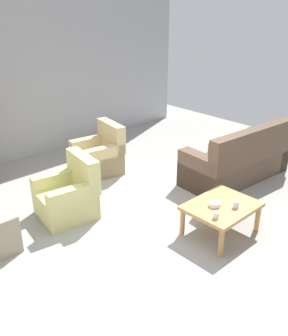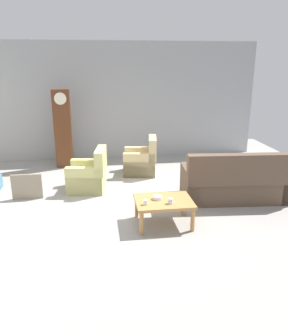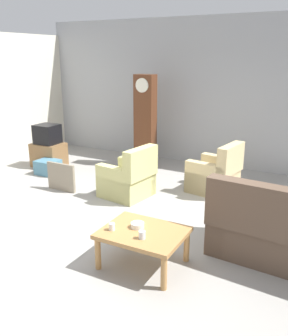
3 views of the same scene
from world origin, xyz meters
name	(u,v)px [view 2 (image 2 of 3)]	position (x,y,z in m)	size (l,w,h in m)	color
ground_plane	(119,206)	(0.00, 0.00, 0.00)	(10.40, 10.40, 0.00)	#999691
garage_door_wall	(108,101)	(0.00, 3.60, 1.60)	(8.40, 0.16, 3.20)	#9EA0A5
couch_floral	(236,184)	(2.34, -0.04, 0.35)	(2.17, 1.05, 1.04)	brown
armchair_olive_near	(89,176)	(-0.57, 0.97, 0.31)	(0.89, 0.87, 0.92)	#CCC67A
armchair_olive_far	(142,162)	(0.71, 1.91, 0.31)	(0.90, 0.87, 0.92)	#D2B983
coffee_table_wood	(164,203)	(0.70, -0.87, 0.38)	(0.96, 0.76, 0.45)	#B27F47
grandfather_clock	(63,129)	(-1.22, 2.81, 1.01)	(0.44, 0.30, 2.01)	#562D19
framed_picture_leaning	(27,187)	(-1.81, 0.63, 0.26)	(0.60, 0.05, 0.52)	gray
cup_white_porcelain	(146,202)	(0.37, -1.02, 0.49)	(0.07, 0.07, 0.09)	white
cup_blue_rimmed	(170,201)	(0.78, -1.04, 0.49)	(0.08, 0.08, 0.09)	silver
bowl_white_stacked	(157,198)	(0.60, -0.82, 0.48)	(0.16, 0.16, 0.06)	white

